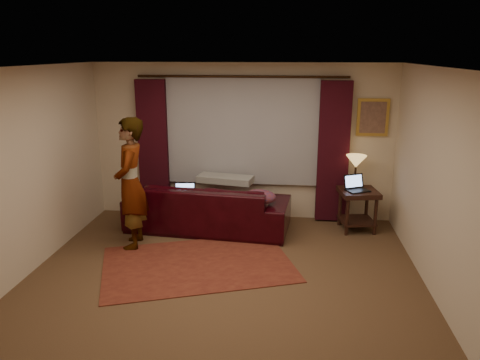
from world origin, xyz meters
name	(u,v)px	position (x,y,z in m)	size (l,w,h in m)	color
floor	(222,284)	(0.00, 0.00, -0.01)	(5.00, 5.00, 0.01)	brown
ceiling	(219,68)	(0.00, 0.00, 2.60)	(5.00, 5.00, 0.02)	silver
wall_back	(242,142)	(0.00, 2.50, 1.30)	(5.00, 0.02, 2.60)	beige
wall_front	(164,286)	(0.00, -2.50, 1.30)	(5.00, 0.02, 2.60)	beige
wall_left	(18,176)	(-2.50, 0.00, 1.30)	(0.02, 5.00, 2.60)	beige
wall_right	(444,189)	(2.50, 0.00, 1.30)	(0.02, 5.00, 2.60)	beige
sheer_curtain	(242,131)	(0.00, 2.44, 1.50)	(2.50, 0.05, 1.80)	#A0A0A7
drape_left	(154,148)	(-1.50, 2.39, 1.18)	(0.50, 0.14, 2.30)	black
drape_right	(333,152)	(1.50, 2.39, 1.18)	(0.50, 0.14, 2.30)	black
curtain_rod	(242,77)	(0.00, 2.39, 2.38)	(0.04, 0.04, 3.40)	black
picture_frame	(373,117)	(2.10, 2.47, 1.75)	(0.50, 0.04, 0.60)	#B9903A
sofa	(208,198)	(-0.48, 1.81, 0.52)	(2.56, 1.11, 1.03)	black
throw_blanket	(225,163)	(-0.24, 2.09, 1.04)	(0.89, 0.36, 0.10)	gray
clothing_pile	(259,198)	(0.35, 1.58, 0.63)	(0.52, 0.40, 0.22)	brown
laptop_sofa	(185,192)	(-0.83, 1.70, 0.64)	(0.33, 0.36, 0.24)	black
area_rug	(198,264)	(-0.40, 0.49, 0.01)	(2.48, 1.66, 0.01)	maroon
end_table	(357,210)	(1.89, 2.02, 0.33)	(0.57, 0.57, 0.66)	black
tiffany_lamp	(355,171)	(1.85, 2.19, 0.92)	(0.33, 0.33, 0.52)	#9A7D4A
laptop_table	(358,183)	(1.87, 1.96, 0.79)	(0.34, 0.37, 0.24)	black
person	(131,184)	(-1.45, 1.02, 0.95)	(0.56, 0.56, 1.90)	gray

